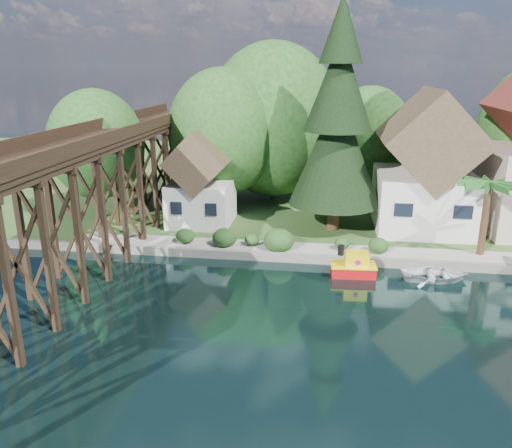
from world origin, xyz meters
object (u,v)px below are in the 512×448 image
object	(u,v)px
tugboat	(354,266)
conifer	(338,123)
palm_tree	(489,187)
house_left	(426,171)
boat_white_a	(435,273)
trestle_bridge	(90,191)
shed	(201,184)

from	to	relation	value
tugboat	conifer	bearing A→B (deg)	99.36
palm_tree	house_left	bearing A→B (deg)	116.42
house_left	conifer	size ratio (longest dim) A/B	0.63
conifer	boat_white_a	size ratio (longest dim) A/B	4.21
boat_white_a	trestle_bridge	bearing A→B (deg)	87.40
boat_white_a	tugboat	bearing A→B (deg)	84.91
shed	tugboat	distance (m)	15.08
conifer	tugboat	xyz separation A→B (m)	(1.34, -8.13, -8.35)
boat_white_a	palm_tree	bearing A→B (deg)	-50.32
house_left	palm_tree	distance (m)	6.76
conifer	boat_white_a	distance (m)	13.44
house_left	shed	distance (m)	18.11
palm_tree	shed	bearing A→B (deg)	167.77
house_left	boat_white_a	size ratio (longest dim) A/B	2.64
shed	conifer	xyz separation A→B (m)	(10.86, -0.14, 5.16)
conifer	house_left	bearing A→B (deg)	12.94
shed	boat_white_a	world-z (taller)	shed
tugboat	palm_tree	bearing A→B (deg)	22.86
conifer	palm_tree	distance (m)	11.65
house_left	boat_white_a	bearing A→B (deg)	-93.94
tugboat	boat_white_a	bearing A→B (deg)	0.30
conifer	tugboat	world-z (taller)	conifer
trestle_bridge	palm_tree	xyz separation A→B (m)	(26.01, 4.77, 0.01)
trestle_bridge	house_left	distance (m)	25.42
house_left	conifer	bearing A→B (deg)	-167.06
palm_tree	boat_white_a	world-z (taller)	palm_tree
shed	palm_tree	distance (m)	21.55
house_left	boat_white_a	world-z (taller)	house_left
conifer	boat_white_a	bearing A→B (deg)	-51.37
palm_tree	boat_white_a	bearing A→B (deg)	-134.93
trestle_bridge	boat_white_a	distance (m)	22.89
house_left	shed	size ratio (longest dim) A/B	1.40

